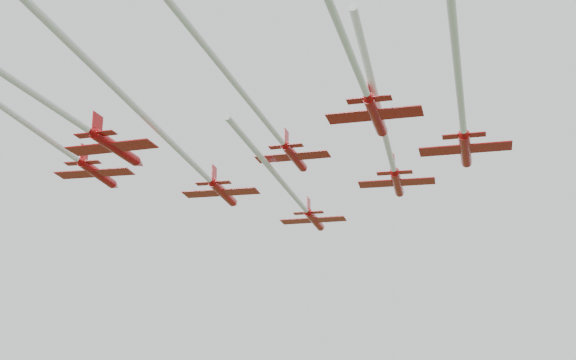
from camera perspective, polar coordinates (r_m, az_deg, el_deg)
The scene contains 8 objects.
jet_lead at distance 101.01m, azimuth 0.81°, elevation -1.59°, with size 18.25×43.02×2.65m.
jet_row2_left at distance 85.49m, azimuth -7.96°, elevation 2.34°, with size 28.04×63.60×2.86m.
jet_row2_right at distance 87.69m, azimuth 7.27°, elevation 1.80°, with size 21.19×46.43×2.74m.
jet_row3_left at distance 81.25m, azimuth -17.75°, elevation 3.59°, with size 25.14×55.72×2.64m.
jet_row3_mid at distance 74.04m, azimuth -2.30°, elevation 5.06°, with size 20.46×53.07×2.41m.
jet_row3_right at distance 73.86m, azimuth 12.28°, elevation 4.38°, with size 17.95×42.46×2.72m.
jet_row4_left at distance 66.84m, azimuth -19.55°, elevation 7.13°, with size 23.07×64.92×2.69m.
jet_row4_right at distance 59.68m, azimuth 4.18°, elevation 9.63°, with size 21.94×55.35×2.58m.
Camera 1 is at (46.13, -77.56, 29.41)m, focal length 50.00 mm.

